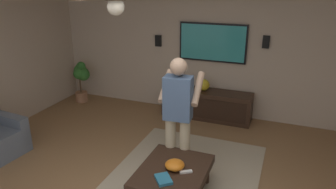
% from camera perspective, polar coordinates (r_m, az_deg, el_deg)
% --- Properties ---
extents(wall_back_tv, '(0.10, 6.96, 2.72)m').
position_cam_1_polar(wall_back_tv, '(6.12, 9.58, 8.59)').
color(wall_back_tv, '#BCA893').
rests_on(wall_back_tv, ground).
extents(area_rug, '(2.91, 1.95, 0.01)m').
position_cam_1_polar(area_rug, '(4.30, 1.84, -16.23)').
color(area_rug, tan).
rests_on(area_rug, ground).
extents(coffee_table, '(1.00, 0.80, 0.40)m').
position_cam_1_polar(coffee_table, '(3.98, 0.89, -14.48)').
color(coffee_table, '#332116').
rests_on(coffee_table, ground).
extents(media_console, '(0.45, 1.70, 0.55)m').
position_cam_1_polar(media_console, '(6.15, 6.95, -1.77)').
color(media_console, '#332116').
rests_on(media_console, ground).
extents(tv, '(0.05, 1.28, 0.72)m').
position_cam_1_polar(tv, '(6.05, 8.01, 9.24)').
color(tv, black).
extents(person_standing, '(0.56, 0.57, 1.64)m').
position_cam_1_polar(person_standing, '(4.16, 1.86, -2.87)').
color(person_standing, '#C6B793').
rests_on(person_standing, ground).
extents(potted_plant_tall, '(0.38, 0.38, 0.88)m').
position_cam_1_polar(potted_plant_tall, '(7.08, -15.30, 3.18)').
color(potted_plant_tall, '#9E6B4C').
rests_on(potted_plant_tall, ground).
extents(bowl, '(0.24, 0.24, 0.11)m').
position_cam_1_polar(bowl, '(3.90, 1.23, -12.54)').
color(bowl, orange).
rests_on(bowl, coffee_table).
extents(remote_white, '(0.12, 0.15, 0.02)m').
position_cam_1_polar(remote_white, '(3.86, 3.23, -13.71)').
color(remote_white, white).
rests_on(remote_white, coffee_table).
extents(book, '(0.27, 0.26, 0.04)m').
position_cam_1_polar(book, '(3.72, -0.82, -15.00)').
color(book, teal).
rests_on(book, coffee_table).
extents(vase_round, '(0.22, 0.22, 0.22)m').
position_cam_1_polar(vase_round, '(6.04, 6.45, 1.73)').
color(vase_round, gold).
rests_on(vase_round, media_console).
extents(wall_speaker_left, '(0.06, 0.12, 0.22)m').
position_cam_1_polar(wall_speaker_left, '(5.90, 17.22, 9.02)').
color(wall_speaker_left, black).
extents(wall_speaker_right, '(0.06, 0.12, 0.22)m').
position_cam_1_polar(wall_speaker_right, '(6.41, -1.76, 9.63)').
color(wall_speaker_right, black).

